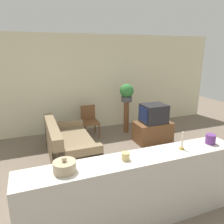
{
  "coord_description": "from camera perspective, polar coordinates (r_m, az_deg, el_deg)",
  "views": [
    {
      "loc": [
        -1.18,
        -2.62,
        2.27
      ],
      "look_at": [
        0.62,
        2.04,
        0.85
      ],
      "focal_mm": 35.0,
      "sensor_mm": 36.0,
      "label": 1
    }
  ],
  "objects": [
    {
      "name": "ground_plane",
      "position": [
        3.66,
        2.59,
        -22.48
      ],
      "size": [
        14.0,
        14.0,
        0.0
      ],
      "primitive_type": "plane",
      "color": "#756656"
    },
    {
      "name": "wall_back",
      "position": [
        6.23,
        -10.12,
        7.15
      ],
      "size": [
        9.0,
        0.06,
        2.7
      ],
      "color": "beige",
      "rests_on": "ground_plane"
    },
    {
      "name": "couch",
      "position": [
        4.88,
        -11.33,
        -8.58
      ],
      "size": [
        0.92,
        1.74,
        0.8
      ],
      "color": "#847051",
      "rests_on": "ground_plane"
    },
    {
      "name": "tv_stand",
      "position": [
        5.71,
        10.6,
        -5.09
      ],
      "size": [
        0.93,
        0.54,
        0.51
      ],
      "color": "brown",
      "rests_on": "ground_plane"
    },
    {
      "name": "television",
      "position": [
        5.55,
        10.79,
        -0.4
      ],
      "size": [
        0.61,
        0.5,
        0.47
      ],
      "color": "#232328",
      "rests_on": "tv_stand"
    },
    {
      "name": "wooden_chair",
      "position": [
        5.94,
        -5.94,
        -1.98
      ],
      "size": [
        0.44,
        0.44,
        0.83
      ],
      "color": "brown",
      "rests_on": "ground_plane"
    },
    {
      "name": "plant_stand",
      "position": [
        6.16,
        3.75,
        -1.32
      ],
      "size": [
        0.14,
        0.14,
        0.9
      ],
      "color": "brown",
      "rests_on": "ground_plane"
    },
    {
      "name": "potted_plant",
      "position": [
        5.99,
        3.87,
        5.19
      ],
      "size": [
        0.38,
        0.38,
        0.49
      ],
      "color": "#4C4C51",
      "rests_on": "plant_stand"
    },
    {
      "name": "foreground_counter",
      "position": [
        3.06,
        6.13,
        -19.87
      ],
      "size": [
        2.93,
        0.44,
        0.97
      ],
      "color": "beige",
      "rests_on": "ground_plane"
    },
    {
      "name": "decorative_bowl",
      "position": [
        2.53,
        -12.26,
        -13.71
      ],
      "size": [
        0.26,
        0.26,
        0.18
      ],
      "color": "tan",
      "rests_on": "foreground_counter"
    },
    {
      "name": "candle_jar",
      "position": [
        2.72,
        3.57,
        -11.45
      ],
      "size": [
        0.1,
        0.1,
        0.1
      ],
      "color": "tan",
      "rests_on": "foreground_counter"
    },
    {
      "name": "candlestick",
      "position": [
        3.12,
        17.83,
        -7.84
      ],
      "size": [
        0.07,
        0.07,
        0.25
      ],
      "color": "#B7933D",
      "rests_on": "foreground_counter"
    },
    {
      "name": "coffee_tin",
      "position": [
        3.45,
        24.34,
        -6.46
      ],
      "size": [
        0.14,
        0.14,
        0.14
      ],
      "color": "#66337F",
      "rests_on": "foreground_counter"
    }
  ]
}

